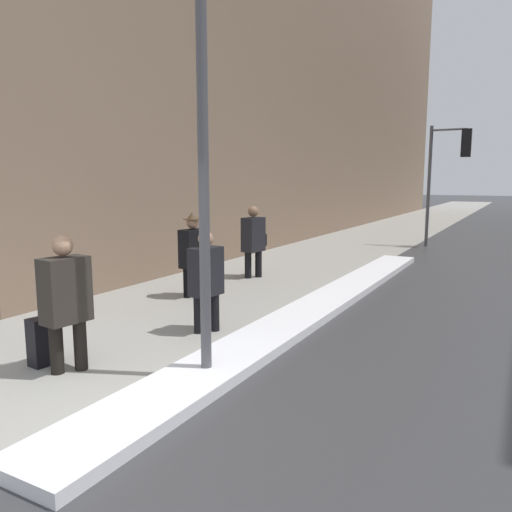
# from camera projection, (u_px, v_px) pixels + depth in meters

# --- Properties ---
(ground_plane) EXTENTS (160.00, 160.00, 0.00)m
(ground_plane) POSITION_uv_depth(u_px,v_px,m) (79.00, 436.00, 4.41)
(ground_plane) COLOR #38383A
(sidewalk_slab) EXTENTS (4.00, 80.00, 0.01)m
(sidewalk_slab) POSITION_uv_depth(u_px,v_px,m) (361.00, 242.00, 18.38)
(sidewalk_slab) COLOR #9E9B93
(sidewalk_slab) RESTS_ON ground
(snow_bank_curb) EXTENTS (0.83, 12.03, 0.13)m
(snow_bank_curb) POSITION_uv_depth(u_px,v_px,m) (321.00, 305.00, 8.80)
(snow_bank_curb) COLOR white
(snow_bank_curb) RESTS_ON ground
(building_facade_left) EXTENTS (6.00, 36.00, 21.08)m
(building_facade_left) POSITION_uv_depth(u_px,v_px,m) (296.00, 3.00, 23.51)
(building_facade_left) COLOR #846B56
(building_facade_left) RESTS_ON ground
(lamp_post) EXTENTS (0.28, 0.28, 5.02)m
(lamp_post) POSITION_uv_depth(u_px,v_px,m) (202.00, 108.00, 5.26)
(lamp_post) COLOR #515156
(lamp_post) RESTS_ON ground
(traffic_light_near) EXTENTS (1.31, 0.32, 4.05)m
(traffic_light_near) POSITION_uv_depth(u_px,v_px,m) (451.00, 159.00, 16.49)
(traffic_light_near) COLOR #515156
(traffic_light_near) RESTS_ON ground
(pedestrian_nearside) EXTENTS (0.37, 0.56, 1.62)m
(pedestrian_nearside) POSITION_uv_depth(u_px,v_px,m) (66.00, 298.00, 5.74)
(pedestrian_nearside) COLOR black
(pedestrian_nearside) RESTS_ON ground
(pedestrian_in_glasses) EXTENTS (0.35, 0.52, 1.52)m
(pedestrian_in_glasses) POSITION_uv_depth(u_px,v_px,m) (206.00, 277.00, 7.29)
(pedestrian_in_glasses) COLOR black
(pedestrian_in_glasses) RESTS_ON ground
(pedestrian_in_fedora) EXTENTS (0.36, 0.54, 1.65)m
(pedestrian_in_fedora) POSITION_uv_depth(u_px,v_px,m) (193.00, 251.00, 9.51)
(pedestrian_in_fedora) COLOR black
(pedestrian_in_fedora) RESTS_ON ground
(pedestrian_with_shoulder_bag) EXTENTS (0.38, 0.77, 1.66)m
(pedestrian_with_shoulder_bag) POSITION_uv_depth(u_px,v_px,m) (254.00, 238.00, 11.43)
(pedestrian_with_shoulder_bag) COLOR black
(pedestrian_with_shoulder_bag) RESTS_ON ground
(rolling_suitcase) EXTENTS (0.26, 0.39, 0.95)m
(rolling_suitcase) POSITION_uv_depth(u_px,v_px,m) (45.00, 341.00, 6.06)
(rolling_suitcase) COLOR black
(rolling_suitcase) RESTS_ON ground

